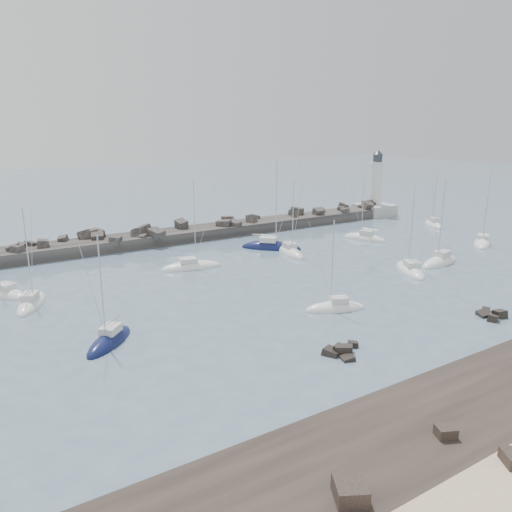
{
  "coord_description": "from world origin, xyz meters",
  "views": [
    {
      "loc": [
        -31.72,
        -39.01,
        19.32
      ],
      "look_at": [
        0.29,
        12.0,
        3.23
      ],
      "focal_mm": 35.0,
      "sensor_mm": 36.0,
      "label": 1
    }
  ],
  "objects": [
    {
      "name": "sailboat_2",
      "position": [
        -20.85,
        3.29,
        0.15
      ],
      "size": [
        6.39,
        6.33,
        11.1
      ],
      "color": "#0F1742",
      "rests_on": "ground"
    },
    {
      "name": "breakwater",
      "position": [
        -7.21,
        38.0,
        0.35
      ],
      "size": [
        115.0,
        7.72,
        4.97
      ],
      "color": "#302C2A",
      "rests_on": "ground"
    },
    {
      "name": "sailboat_7",
      "position": [
        19.83,
        4.23,
        0.14
      ],
      "size": [
        5.94,
        8.24,
        12.73
      ],
      "color": "white",
      "rests_on": "ground"
    },
    {
      "name": "sailboat_6",
      "position": [
        11.94,
        20.65,
        0.15
      ],
      "size": [
        3.81,
        8.02,
        12.35
      ],
      "color": "white",
      "rests_on": "ground"
    },
    {
      "name": "sailboat_3",
      "position": [
        -25.24,
        17.52,
        0.14
      ],
      "size": [
        5.15,
        7.51,
        11.6
      ],
      "color": "white",
      "rests_on": "ground"
    },
    {
      "name": "rock_cluster_near",
      "position": [
        -4.37,
        -9.42,
        0.09
      ],
      "size": [
        4.3,
        3.24,
        1.51
      ],
      "color": "black",
      "rests_on": "ground"
    },
    {
      "name": "sailboat_5",
      "position": [
        2.07,
        -1.16,
        0.13
      ],
      "size": [
        6.92,
        4.36,
        10.64
      ],
      "color": "white",
      "rests_on": "ground"
    },
    {
      "name": "ground",
      "position": [
        0.0,
        0.0,
        0.0
      ],
      "size": [
        400.0,
        400.0,
        0.0
      ],
      "primitive_type": "plane",
      "color": "slate",
      "rests_on": "ground"
    },
    {
      "name": "sailboat_1",
      "position": [
        -27.37,
        22.94,
        0.13
      ],
      "size": [
        5.77,
        7.68,
        11.91
      ],
      "color": "white",
      "rests_on": "ground"
    },
    {
      "name": "rock_cluster_far",
      "position": [
        14.32,
        -11.19,
        0.08
      ],
      "size": [
        3.26,
        3.25,
        1.45
      ],
      "color": "black",
      "rests_on": "ground"
    },
    {
      "name": "sailboat_8",
      "position": [
        11.18,
        24.85,
        0.15
      ],
      "size": [
        8.93,
        8.71,
        15.12
      ],
      "color": "#0F1742",
      "rests_on": "ground"
    },
    {
      "name": "sailboat_12",
      "position": [
        48.03,
        23.15,
        0.15
      ],
      "size": [
        5.48,
        7.26,
        11.54
      ],
      "color": "white",
      "rests_on": "ground"
    },
    {
      "name": "sailboat_4",
      "position": [
        -4.3,
        21.47,
        0.13
      ],
      "size": [
        8.67,
        4.26,
        13.08
      ],
      "color": "white",
      "rests_on": "ground"
    },
    {
      "name": "lighthouse",
      "position": [
        47.0,
        38.0,
        3.09
      ],
      "size": [
        7.0,
        7.0,
        14.6
      ],
      "color": "#ABAAA5",
      "rests_on": "ground"
    },
    {
      "name": "rock_shelf",
      "position": [
        0.07,
        -22.01,
        0.02
      ],
      "size": [
        140.0,
        12.0,
        1.96
      ],
      "color": "black",
      "rests_on": "ground"
    },
    {
      "name": "sailboat_10",
      "position": [
        28.38,
        21.73,
        0.14
      ],
      "size": [
        5.02,
        7.86,
        12.08
      ],
      "color": "white",
      "rests_on": "ground"
    },
    {
      "name": "sailboat_11",
      "position": [
        42.36,
        8.81,
        0.13
      ],
      "size": [
        8.17,
        6.54,
        12.83
      ],
      "color": "white",
      "rests_on": "ground"
    },
    {
      "name": "sailboat_9",
      "position": [
        26.64,
        4.79,
        0.16
      ],
      "size": [
        8.43,
        3.77,
        13.1
      ],
      "color": "white",
      "rests_on": "ground"
    }
  ]
}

